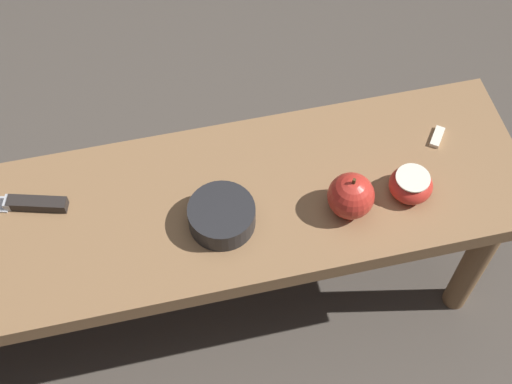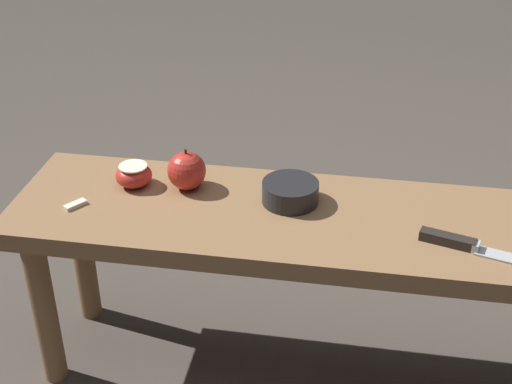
# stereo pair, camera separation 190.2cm
# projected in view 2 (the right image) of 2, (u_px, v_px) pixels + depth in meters

# --- Properties ---
(ground_plane) EXTENTS (8.00, 8.00, 0.00)m
(ground_plane) POSITION_uv_depth(u_px,v_px,m) (329.00, 373.00, 1.64)
(ground_plane) COLOR #4C443D
(wooden_bench) EXTENTS (1.35, 0.34, 0.43)m
(wooden_bench) POSITION_uv_depth(u_px,v_px,m) (338.00, 242.00, 1.45)
(wooden_bench) COLOR olive
(wooden_bench) RESTS_ON ground_plane
(knife) EXTENTS (0.26, 0.10, 0.02)m
(knife) POSITION_uv_depth(u_px,v_px,m) (468.00, 246.00, 1.32)
(knife) COLOR #B7BABF
(knife) RESTS_ON wooden_bench
(apple_whole) EXTENTS (0.08, 0.08, 0.09)m
(apple_whole) POSITION_uv_depth(u_px,v_px,m) (187.00, 171.00, 1.50)
(apple_whole) COLOR red
(apple_whole) RESTS_ON wooden_bench
(apple_cut) EXTENTS (0.08, 0.08, 0.05)m
(apple_cut) POSITION_uv_depth(u_px,v_px,m) (134.00, 175.00, 1.52)
(apple_cut) COLOR red
(apple_cut) RESTS_ON wooden_bench
(apple_slice_center) EXTENTS (0.04, 0.05, 0.01)m
(apple_slice_center) POSITION_uv_depth(u_px,v_px,m) (75.00, 205.00, 1.46)
(apple_slice_center) COLOR white
(apple_slice_center) RESTS_ON wooden_bench
(bowl) EXTENTS (0.12, 0.12, 0.05)m
(bowl) POSITION_uv_depth(u_px,v_px,m) (290.00, 192.00, 1.46)
(bowl) COLOR #232326
(bowl) RESTS_ON wooden_bench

